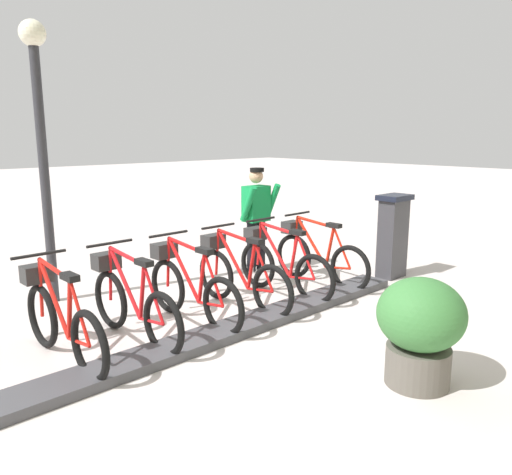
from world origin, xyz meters
The scene contains 12 objects.
ground_plane centered at (0.00, 0.00, 0.00)m, with size 60.00×60.00×0.00m, color beige.
dock_rail_base centered at (0.00, 0.00, 0.05)m, with size 0.44×5.39×0.10m, color #47474C.
payment_kiosk centered at (0.05, -3.20, 0.67)m, with size 0.36×0.52×1.28m.
bike_docked_0 centered at (0.62, -2.09, 0.43)m, with size 1.72×0.54×1.02m.
bike_docked_1 centered at (0.62, -1.33, 0.43)m, with size 1.72×0.54×1.02m.
bike_docked_2 centered at (0.62, -0.56, 0.43)m, with size 1.72×0.54×1.02m.
bike_docked_3 centered at (0.62, 0.20, 0.43)m, with size 1.72×0.54×1.02m.
bike_docked_4 centered at (0.62, 0.97, 0.43)m, with size 1.72×0.54×1.02m.
bike_docked_5 centered at (0.62, 1.73, 0.43)m, with size 1.72×0.54×1.02m.
worker_near_rack centered at (1.72, -1.90, 0.91)m, with size 0.46×0.62×1.66m.
lamp_post centered at (2.48, 1.08, 2.34)m, with size 0.32×0.32×3.52m.
planter_bush centered at (-1.99, -0.37, 0.54)m, with size 0.76×0.76×0.97m.
Camera 1 is at (-4.02, 3.49, 2.18)m, focal length 35.34 mm.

